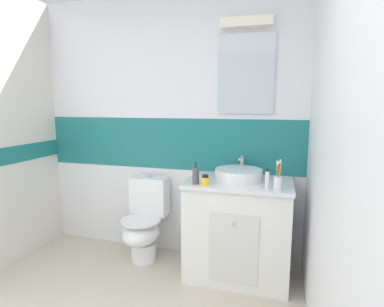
{
  "coord_description": "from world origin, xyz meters",
  "views": [
    {
      "loc": [
        1.06,
        -0.4,
        1.48
      ],
      "look_at": [
        0.39,
        1.91,
        1.1
      ],
      "focal_mm": 28.63,
      "sensor_mm": 36.0,
      "label": 1
    }
  ],
  "objects_px": {
    "toilet": "(145,222)",
    "soap_dispenser": "(196,175)",
    "hair_gel_jar": "(205,180)",
    "toothpaste_tube_upright": "(267,179)",
    "sink_basin": "(239,174)",
    "toothbrush_cup": "(278,181)"
  },
  "relations": [
    {
      "from": "toilet",
      "to": "soap_dispenser",
      "type": "relative_size",
      "value": 4.41
    },
    {
      "from": "soap_dispenser",
      "to": "hair_gel_jar",
      "type": "height_order",
      "value": "soap_dispenser"
    },
    {
      "from": "soap_dispenser",
      "to": "toothpaste_tube_upright",
      "type": "bearing_deg",
      "value": 1.74
    },
    {
      "from": "toilet",
      "to": "toothpaste_tube_upright",
      "type": "height_order",
      "value": "toothpaste_tube_upright"
    },
    {
      "from": "sink_basin",
      "to": "toothbrush_cup",
      "type": "distance_m",
      "value": 0.38
    },
    {
      "from": "soap_dispenser",
      "to": "toothpaste_tube_upright",
      "type": "xyz_separation_m",
      "value": [
        0.56,
        0.02,
        0.0
      ]
    },
    {
      "from": "toilet",
      "to": "toothbrush_cup",
      "type": "distance_m",
      "value": 1.35
    },
    {
      "from": "toilet",
      "to": "toothbrush_cup",
      "type": "bearing_deg",
      "value": -11.32
    },
    {
      "from": "hair_gel_jar",
      "to": "toothpaste_tube_upright",
      "type": "xyz_separation_m",
      "value": [
        0.47,
        0.03,
        0.04
      ]
    },
    {
      "from": "toothbrush_cup",
      "to": "soap_dispenser",
      "type": "distance_m",
      "value": 0.63
    },
    {
      "from": "toilet",
      "to": "hair_gel_jar",
      "type": "distance_m",
      "value": 0.88
    },
    {
      "from": "toilet",
      "to": "hair_gel_jar",
      "type": "height_order",
      "value": "hair_gel_jar"
    },
    {
      "from": "soap_dispenser",
      "to": "toothpaste_tube_upright",
      "type": "relative_size",
      "value": 1.17
    },
    {
      "from": "toothpaste_tube_upright",
      "to": "toilet",
      "type": "bearing_deg",
      "value": 168.13
    },
    {
      "from": "sink_basin",
      "to": "toilet",
      "type": "distance_m",
      "value": 1.04
    },
    {
      "from": "sink_basin",
      "to": "toothpaste_tube_upright",
      "type": "distance_m",
      "value": 0.32
    },
    {
      "from": "toilet",
      "to": "soap_dispenser",
      "type": "height_order",
      "value": "soap_dispenser"
    },
    {
      "from": "toothpaste_tube_upright",
      "to": "hair_gel_jar",
      "type": "bearing_deg",
      "value": -176.74
    },
    {
      "from": "toilet",
      "to": "soap_dispenser",
      "type": "xyz_separation_m",
      "value": [
        0.58,
        -0.26,
        0.55
      ]
    },
    {
      "from": "sink_basin",
      "to": "toothpaste_tube_upright",
      "type": "height_order",
      "value": "sink_basin"
    },
    {
      "from": "toothbrush_cup",
      "to": "hair_gel_jar",
      "type": "relative_size",
      "value": 2.79
    },
    {
      "from": "toothbrush_cup",
      "to": "sink_basin",
      "type": "bearing_deg",
      "value": 146.52
    }
  ]
}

